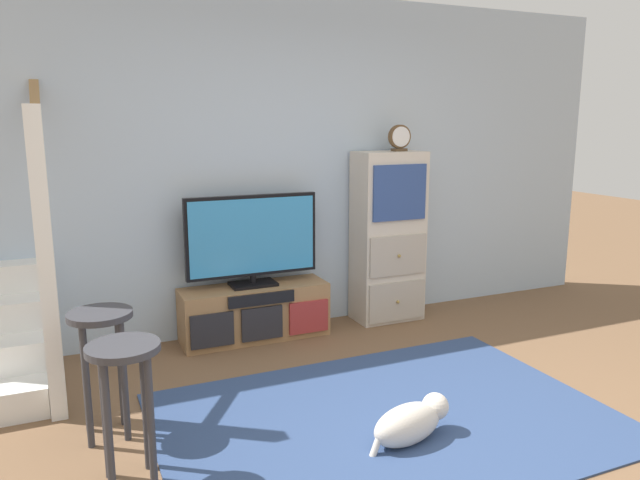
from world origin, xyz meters
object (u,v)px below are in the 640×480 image
at_px(desk_clock, 400,138).
at_px(bar_stool_far, 102,344).
at_px(media_console, 255,312).
at_px(side_cabinet, 388,237).
at_px(bar_stool_near, 125,381).
at_px(dog, 411,422).
at_px(television, 252,238).

distance_m(desk_clock, bar_stool_far, 2.92).
distance_m(media_console, side_cabinet, 1.32).
bearing_deg(media_console, bar_stool_near, -124.86).
xyz_separation_m(side_cabinet, dog, (-0.92, -1.86, -0.61)).
bearing_deg(television, desk_clock, -1.27).
bearing_deg(bar_stool_near, media_console, 55.14).
height_order(side_cabinet, dog, side_cabinet).
bearing_deg(side_cabinet, desk_clock, -10.66).
relative_size(side_cabinet, dog, 2.72).
bearing_deg(television, side_cabinet, -0.65).
height_order(bar_stool_near, bar_stool_far, bar_stool_far).
distance_m(media_console, desk_clock, 1.87).
distance_m(media_console, dog, 1.88).
bearing_deg(dog, bar_stool_near, 171.29).
distance_m(television, dog, 2.02).
height_order(bar_stool_near, dog, bar_stool_near).
xyz_separation_m(desk_clock, bar_stool_near, (-2.43, -1.63, -1.05)).
xyz_separation_m(side_cabinet, desk_clock, (0.08, -0.01, 0.84)).
relative_size(bar_stool_far, dog, 1.33).
bearing_deg(desk_clock, media_console, 179.79).
distance_m(side_cabinet, desk_clock, 0.85).
bearing_deg(television, media_console, -90.00).
bearing_deg(dog, side_cabinet, 63.80).
distance_m(side_cabinet, bar_stool_far, 2.67).
relative_size(desk_clock, dog, 0.41).
relative_size(television, desk_clock, 4.79).
bearing_deg(dog, media_console, 99.03).
distance_m(side_cabinet, bar_stool_near, 2.87).
bearing_deg(bar_stool_far, television, 43.55).
bearing_deg(side_cabinet, bar_stool_far, -154.92).
xyz_separation_m(bar_stool_near, dog, (1.43, -0.22, -0.41)).
bearing_deg(television, bar_stool_far, -136.45).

